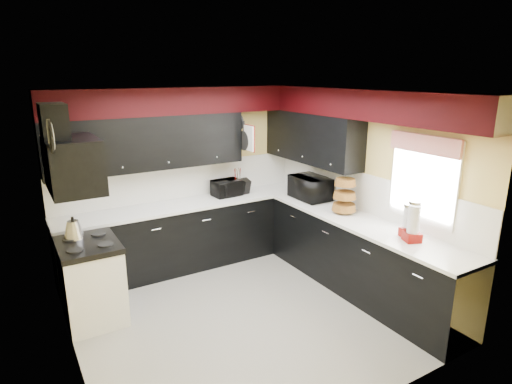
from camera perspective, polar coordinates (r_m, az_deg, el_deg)
ground at (r=5.17m, az=-1.71°, el=-15.67°), size 3.60×3.60×0.00m
wall_back at (r=6.22m, az=-9.92°, el=2.07°), size 3.60×0.06×2.50m
wall_right at (r=5.70m, az=14.19°, el=0.57°), size 0.06×3.60×2.50m
wall_left at (r=4.14m, az=-24.32°, el=-6.13°), size 0.06×3.60×2.50m
ceiling at (r=4.42m, az=-1.98°, el=13.23°), size 3.60×3.60×0.06m
cab_back at (r=6.19m, az=-8.57°, el=-5.70°), size 3.60×0.60×0.90m
cab_right at (r=5.56m, az=13.60°, el=-8.52°), size 0.60×3.00×0.90m
counter_back at (r=6.04m, az=-8.75°, el=-1.54°), size 3.62×0.64×0.04m
counter_right at (r=5.39m, az=13.92°, el=-3.95°), size 0.64×3.02×0.04m
splash_back at (r=6.23m, az=-9.87°, el=1.52°), size 3.60×0.02×0.50m
splash_right at (r=5.71m, az=14.07°, el=-0.02°), size 0.02×3.60×0.50m
upper_back at (r=5.80m, az=-14.18°, el=6.39°), size 2.60×0.35×0.70m
upper_right at (r=6.13m, az=7.41°, el=7.22°), size 0.35×1.80×0.70m
soffit_back at (r=5.90m, az=-9.77°, el=11.93°), size 3.60×0.36×0.35m
soffit_right at (r=5.27m, az=14.95°, el=11.21°), size 0.36×3.24×0.35m
stove at (r=5.18m, az=-21.02°, el=-11.31°), size 0.60×0.75×0.86m
cooktop at (r=4.99m, az=-21.54°, el=-6.59°), size 0.62×0.77×0.06m
hood at (r=4.74m, az=-23.20°, el=3.36°), size 0.50×0.78×0.55m
hood_duct at (r=4.66m, az=-25.34°, el=8.19°), size 0.24×0.40×0.40m
window at (r=5.05m, az=21.46°, el=1.54°), size 0.03×0.86×0.96m
valance at (r=4.93m, az=21.53°, el=5.98°), size 0.04×0.88×0.20m
pan_top at (r=6.21m, az=-2.24°, el=9.30°), size 0.03×0.22×0.40m
pan_mid at (r=6.13m, az=-1.63°, el=6.86°), size 0.03×0.28×0.46m
pan_low at (r=6.36m, az=-2.78°, el=6.90°), size 0.03×0.24×0.42m
cut_board at (r=6.02m, az=-0.98°, el=7.19°), size 0.03×0.26×0.35m
baskets at (r=5.56m, az=11.73°, el=-0.39°), size 0.27×0.27×0.50m
clock at (r=4.17m, az=-25.73°, el=6.72°), size 0.03×0.30×0.30m
deco_plate at (r=5.27m, az=17.39°, el=10.21°), size 0.03×0.24×0.24m
toaster_oven at (r=6.27m, az=-3.89°, el=0.55°), size 0.42×0.36×0.23m
microwave at (r=6.13m, az=7.28°, el=0.56°), size 0.40×0.59×0.32m
utensil_crock at (r=6.32m, az=-2.45°, el=0.40°), size 0.18×0.18×0.17m
knife_block at (r=6.36m, az=-1.46°, el=0.76°), size 0.11×0.15×0.22m
kettle at (r=5.14m, az=-23.14°, el=-4.60°), size 0.23×0.23×0.20m
dispenser_a at (r=4.84m, az=20.26°, el=-3.79°), size 0.21×0.21×0.43m
dispenser_b at (r=4.96m, az=19.52°, el=-3.83°), size 0.15×0.15×0.33m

